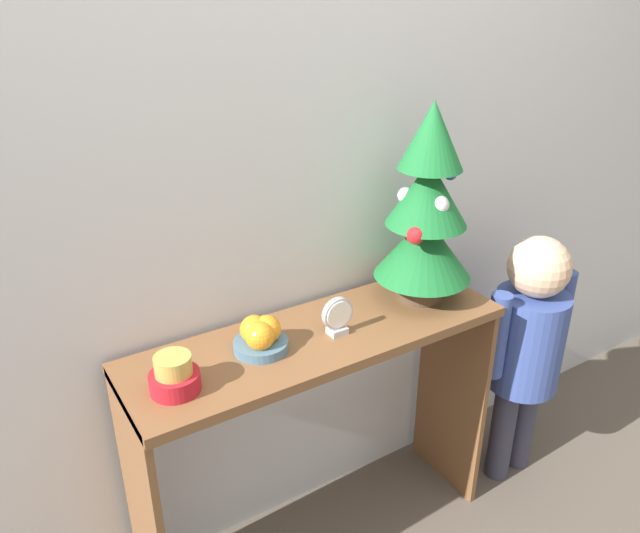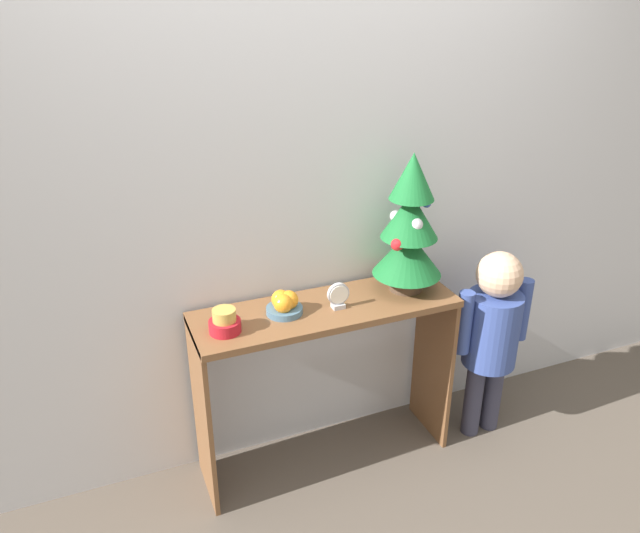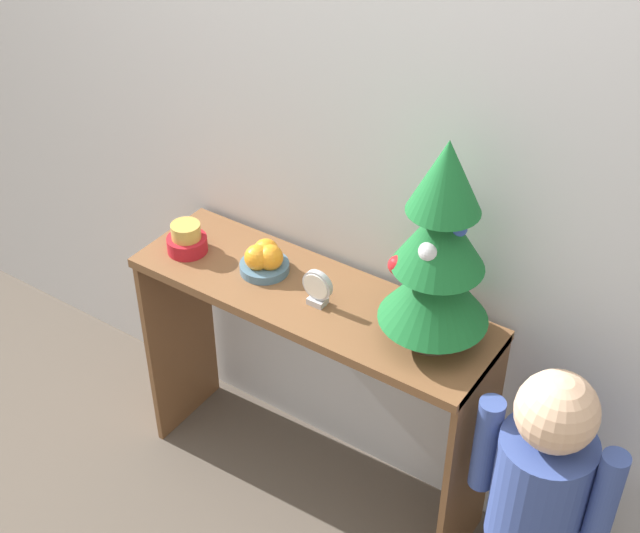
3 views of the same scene
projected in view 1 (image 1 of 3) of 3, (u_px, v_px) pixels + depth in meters
The scene contains 7 objects.
back_wall at pixel (277, 164), 1.75m from camera, with size 7.00×0.05×2.50m, color silver.
console_table at pixel (319, 390), 1.86m from camera, with size 1.13×0.35×0.81m.
mini_tree at pixel (426, 211), 1.85m from camera, with size 0.30×0.30×0.61m.
fruit_bowl at pixel (261, 336), 1.68m from camera, with size 0.15×0.15×0.10m.
singing_bowl at pixel (174, 376), 1.52m from camera, with size 0.13×0.13×0.10m.
desk_clock at pixel (338, 317), 1.75m from camera, with size 0.09×0.04×0.11m.
child_figure at pixel (527, 338), 2.17m from camera, with size 0.39×0.25×0.96m.
Camera 1 is at (-0.81, -1.11, 1.74)m, focal length 35.00 mm.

